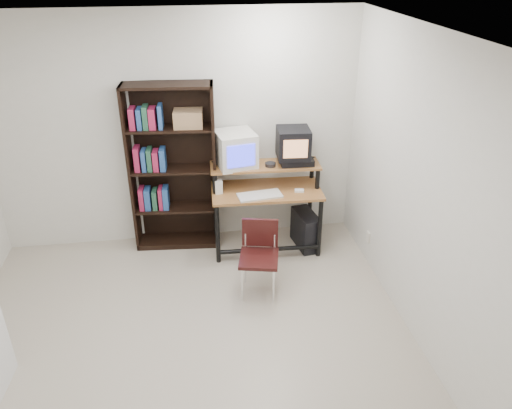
{
  "coord_description": "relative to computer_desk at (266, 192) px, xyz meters",
  "views": [
    {
      "loc": [
        0.09,
        -3.27,
        3.13
      ],
      "look_at": [
        0.74,
        1.1,
        0.82
      ],
      "focal_mm": 35.0,
      "sensor_mm": 36.0,
      "label": 1
    }
  ],
  "objects": [
    {
      "name": "crt_monitor",
      "position": [
        -0.32,
        0.14,
        0.47
      ],
      "size": [
        0.47,
        0.47,
        0.38
      ],
      "rotation": [
        0.0,
        0.0,
        0.19
      ],
      "color": "beige",
      "rests_on": "computer_desk"
    },
    {
      "name": "mousepad",
      "position": [
        0.34,
        -0.14,
        0.03
      ],
      "size": [
        0.25,
        0.22,
        0.01
      ],
      "primitive_type": "cube",
      "rotation": [
        0.0,
        0.0,
        -0.21
      ],
      "color": "black",
      "rests_on": "computer_desk"
    },
    {
      "name": "school_chair",
      "position": [
        -0.2,
        -0.8,
        -0.23
      ],
      "size": [
        0.45,
        0.45,
        0.75
      ],
      "rotation": [
        0.0,
        0.0,
        -0.22
      ],
      "color": "black",
      "rests_on": "floor"
    },
    {
      "name": "wall_outlet",
      "position": [
        1.05,
        -0.47,
        -0.39
      ],
      "size": [
        0.02,
        0.08,
        0.12
      ],
      "primitive_type": "cube",
      "color": "beige",
      "rests_on": "right_wall"
    },
    {
      "name": "desk_speaker",
      "position": [
        -0.53,
        -0.03,
        0.12
      ],
      "size": [
        0.09,
        0.08,
        0.17
      ],
      "primitive_type": "cube",
      "rotation": [
        0.0,
        0.0,
        0.11
      ],
      "color": "beige",
      "rests_on": "computer_desk"
    },
    {
      "name": "bookshelf",
      "position": [
        -1.0,
        0.24,
        0.28
      ],
      "size": [
        0.96,
        0.39,
        1.89
      ],
      "rotation": [
        0.0,
        0.0,
        -0.08
      ],
      "color": "black",
      "rests_on": "floor"
    },
    {
      "name": "keyboard",
      "position": [
        -0.1,
        -0.18,
        0.05
      ],
      "size": [
        0.49,
        0.27,
        0.03
      ],
      "primitive_type": "cube",
      "rotation": [
        0.0,
        0.0,
        0.13
      ],
      "color": "beige",
      "rests_on": "computer_desk"
    },
    {
      "name": "right_wall",
      "position": [
        1.07,
        -1.62,
        0.61
      ],
      "size": [
        0.01,
        4.0,
        2.6
      ],
      "primitive_type": "cube",
      "color": "silver",
      "rests_on": "floor"
    },
    {
      "name": "back_wall",
      "position": [
        -0.93,
        0.38,
        0.61
      ],
      "size": [
        4.0,
        0.01,
        2.6
      ],
      "primitive_type": "cube",
      "color": "silver",
      "rests_on": "floor"
    },
    {
      "name": "ceiling",
      "position": [
        -0.93,
        -1.62,
        1.91
      ],
      "size": [
        4.0,
        4.0,
        0.01
      ],
      "primitive_type": "cube",
      "color": "white",
      "rests_on": "back_wall"
    },
    {
      "name": "vcr",
      "position": [
        0.35,
        0.08,
        0.32
      ],
      "size": [
        0.36,
        0.26,
        0.08
      ],
      "primitive_type": "cube",
      "rotation": [
        0.0,
        0.0,
        -0.01
      ],
      "color": "black",
      "rests_on": "computer_desk"
    },
    {
      "name": "mouse",
      "position": [
        0.35,
        -0.12,
        0.05
      ],
      "size": [
        0.11,
        0.08,
        0.03
      ],
      "primitive_type": "cube",
      "rotation": [
        0.0,
        0.0,
        -0.18
      ],
      "color": "white",
      "rests_on": "mousepad"
    },
    {
      "name": "floor",
      "position": [
        -0.93,
        -1.62,
        -0.69
      ],
      "size": [
        4.0,
        4.0,
        0.01
      ],
      "primitive_type": "cube",
      "color": "#B6AB97",
      "rests_on": "ground"
    },
    {
      "name": "pc_tower",
      "position": [
        0.46,
        -0.07,
        -0.48
      ],
      "size": [
        0.27,
        0.48,
        0.42
      ],
      "primitive_type": "cube",
      "rotation": [
        0.0,
        0.0,
        0.16
      ],
      "color": "black",
      "rests_on": "floor"
    },
    {
      "name": "computer_desk",
      "position": [
        0.0,
        0.0,
        0.0
      ],
      "size": [
        1.22,
        0.64,
        0.98
      ],
      "rotation": [
        0.0,
        0.0,
        -0.03
      ],
      "color": "#9B6432",
      "rests_on": "floor"
    },
    {
      "name": "cd_spindle",
      "position": [
        0.05,
        0.05,
        0.31
      ],
      "size": [
        0.14,
        0.14,
        0.05
      ],
      "primitive_type": "cylinder",
      "rotation": [
        0.0,
        0.0,
        -0.16
      ],
      "color": "#26262B",
      "rests_on": "computer_desk"
    },
    {
      "name": "crt_tv",
      "position": [
        0.31,
        0.1,
        0.53
      ],
      "size": [
        0.37,
        0.37,
        0.33
      ],
      "rotation": [
        0.0,
        0.0,
        -0.07
      ],
      "color": "black",
      "rests_on": "vcr"
    }
  ]
}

